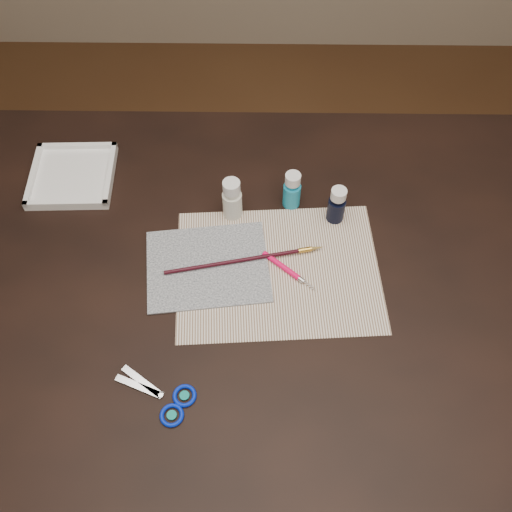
{
  "coord_description": "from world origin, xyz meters",
  "views": [
    {
      "loc": [
        0.01,
        -0.6,
        1.7
      ],
      "look_at": [
        0.0,
        0.0,
        0.8
      ],
      "focal_mm": 40.0,
      "sensor_mm": 36.0,
      "label": 1
    }
  ],
  "objects_px": {
    "paint_bottle_white": "(232,199)",
    "palette_tray": "(72,175)",
    "paper": "(278,270)",
    "canvas": "(208,266)",
    "scissors": "(152,395)",
    "paint_bottle_navy": "(337,205)",
    "paint_bottle_cyan": "(292,190)"
  },
  "relations": [
    {
      "from": "paint_bottle_white",
      "to": "paint_bottle_navy",
      "type": "distance_m",
      "value": 0.21
    },
    {
      "from": "paint_bottle_white",
      "to": "scissors",
      "type": "distance_m",
      "value": 0.42
    },
    {
      "from": "paper",
      "to": "paint_bottle_cyan",
      "type": "bearing_deg",
      "value": 80.32
    },
    {
      "from": "paint_bottle_navy",
      "to": "paint_bottle_white",
      "type": "bearing_deg",
      "value": 177.69
    },
    {
      "from": "paint_bottle_cyan",
      "to": "paint_bottle_white",
      "type": "bearing_deg",
      "value": -166.69
    },
    {
      "from": "paint_bottle_navy",
      "to": "palette_tray",
      "type": "relative_size",
      "value": 0.5
    },
    {
      "from": "canvas",
      "to": "scissors",
      "type": "relative_size",
      "value": 1.48
    },
    {
      "from": "paper",
      "to": "canvas",
      "type": "relative_size",
      "value": 1.67
    },
    {
      "from": "paper",
      "to": "paint_bottle_cyan",
      "type": "height_order",
      "value": "paint_bottle_cyan"
    },
    {
      "from": "paint_bottle_white",
      "to": "paint_bottle_cyan",
      "type": "height_order",
      "value": "paint_bottle_white"
    },
    {
      "from": "palette_tray",
      "to": "canvas",
      "type": "bearing_deg",
      "value": -36.26
    },
    {
      "from": "paint_bottle_white",
      "to": "palette_tray",
      "type": "xyz_separation_m",
      "value": [
        -0.36,
        0.09,
        -0.04
      ]
    },
    {
      "from": "paper",
      "to": "paint_bottle_navy",
      "type": "height_order",
      "value": "paint_bottle_navy"
    },
    {
      "from": "paint_bottle_white",
      "to": "canvas",
      "type": "bearing_deg",
      "value": -108.66
    },
    {
      "from": "paint_bottle_navy",
      "to": "palette_tray",
      "type": "xyz_separation_m",
      "value": [
        -0.57,
        0.1,
        -0.03
      ]
    },
    {
      "from": "paint_bottle_navy",
      "to": "scissors",
      "type": "distance_m",
      "value": 0.52
    },
    {
      "from": "paint_bottle_navy",
      "to": "scissors",
      "type": "height_order",
      "value": "paint_bottle_navy"
    },
    {
      "from": "scissors",
      "to": "palette_tray",
      "type": "bearing_deg",
      "value": -43.42
    },
    {
      "from": "canvas",
      "to": "scissors",
      "type": "distance_m",
      "value": 0.28
    },
    {
      "from": "paper",
      "to": "scissors",
      "type": "relative_size",
      "value": 2.47
    },
    {
      "from": "canvas",
      "to": "scissors",
      "type": "height_order",
      "value": "scissors"
    },
    {
      "from": "paint_bottle_navy",
      "to": "palette_tray",
      "type": "distance_m",
      "value": 0.58
    },
    {
      "from": "paper",
      "to": "scissors",
      "type": "xyz_separation_m",
      "value": [
        -0.22,
        -0.26,
        0.0
      ]
    },
    {
      "from": "paint_bottle_cyan",
      "to": "scissors",
      "type": "bearing_deg",
      "value": -120.15
    },
    {
      "from": "paint_bottle_white",
      "to": "palette_tray",
      "type": "height_order",
      "value": "paint_bottle_white"
    },
    {
      "from": "canvas",
      "to": "palette_tray",
      "type": "bearing_deg",
      "value": 143.74
    },
    {
      "from": "scissors",
      "to": "paint_bottle_navy",
      "type": "bearing_deg",
      "value": -109.51
    },
    {
      "from": "paint_bottle_white",
      "to": "scissors",
      "type": "xyz_separation_m",
      "value": [
        -0.13,
        -0.4,
        -0.05
      ]
    },
    {
      "from": "paper",
      "to": "paint_bottle_white",
      "type": "xyz_separation_m",
      "value": [
        -0.09,
        0.14,
        0.05
      ]
    },
    {
      "from": "paper",
      "to": "canvas",
      "type": "distance_m",
      "value": 0.14
    },
    {
      "from": "canvas",
      "to": "scissors",
      "type": "xyz_separation_m",
      "value": [
        -0.08,
        -0.26,
        0.0
      ]
    },
    {
      "from": "canvas",
      "to": "paint_bottle_cyan",
      "type": "bearing_deg",
      "value": 44.06
    }
  ]
}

